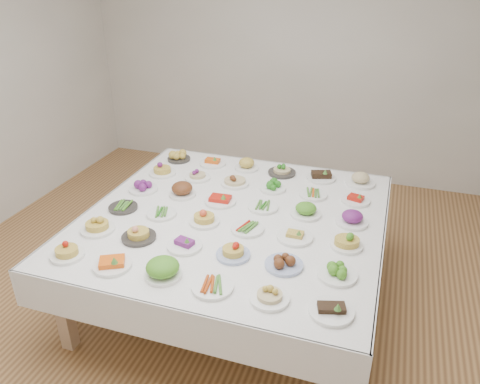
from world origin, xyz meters
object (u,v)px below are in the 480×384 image
(display_table, at_px, (234,223))
(dish_35, at_px, (361,178))
(dish_0, at_px, (66,249))
(dish_18, at_px, (143,186))

(display_table, distance_m, dish_35, 1.23)
(dish_0, xyz_separation_m, dish_18, (-0.01, 1.03, -0.01))
(display_table, relative_size, dish_35, 8.90)
(display_table, relative_size, dish_0, 10.22)
(dish_18, bearing_deg, display_table, -10.67)
(display_table, xyz_separation_m, dish_35, (0.86, 0.87, 0.13))
(dish_18, distance_m, dish_35, 1.87)
(dish_18, relative_size, dish_35, 0.96)
(dish_35, bearing_deg, dish_18, -157.85)
(dish_0, bearing_deg, dish_18, 90.51)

